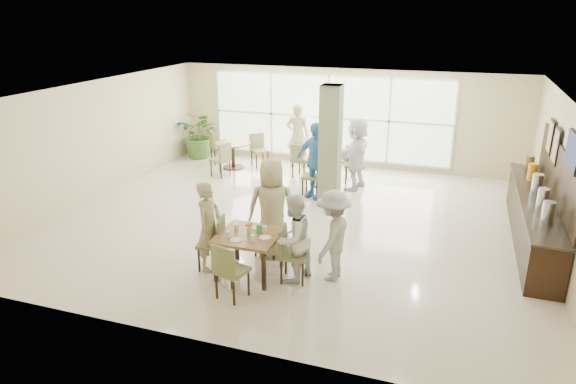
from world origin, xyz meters
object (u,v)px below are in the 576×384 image
(main_table, at_px, (249,239))
(adult_a, at_px, (315,160))
(teen_right, at_px, (293,238))
(buffet_counter, at_px, (534,216))
(adult_standing, at_px, (298,136))
(adult_b, at_px, (356,154))
(teen_far, at_px, (272,208))
(teen_standing, at_px, (333,236))
(teen_left, at_px, (209,226))
(round_table_right, at_px, (324,164))
(round_table_left, at_px, (233,149))
(potted_plant, at_px, (200,134))

(main_table, bearing_deg, adult_a, 90.04)
(teen_right, bearing_deg, buffet_counter, 146.90)
(adult_standing, bearing_deg, adult_b, 141.57)
(teen_far, xyz_separation_m, teen_standing, (1.28, -0.52, -0.14))
(teen_left, relative_size, teen_right, 1.05)
(buffet_counter, height_order, teen_far, buffet_counter)
(adult_standing, bearing_deg, teen_right, 101.99)
(main_table, relative_size, adult_a, 0.56)
(main_table, height_order, teen_left, teen_left)
(teen_left, bearing_deg, adult_standing, 8.01)
(buffet_counter, relative_size, adult_a, 2.53)
(teen_standing, bearing_deg, teen_right, -60.95)
(teen_far, bearing_deg, adult_b, -116.96)
(main_table, bearing_deg, round_table_right, 90.37)
(round_table_left, height_order, teen_standing, teen_standing)
(teen_right, bearing_deg, teen_standing, 133.34)
(buffet_counter, bearing_deg, round_table_right, 157.02)
(round_table_left, xyz_separation_m, adult_standing, (1.74, 0.66, 0.37))
(round_table_right, bearing_deg, potted_plant, 162.41)
(main_table, xyz_separation_m, adult_a, (-0.00, 4.10, 0.26))
(round_table_right, height_order, adult_standing, adult_standing)
(teen_right, relative_size, teen_standing, 0.97)
(round_table_left, height_order, teen_far, teen_far)
(main_table, relative_size, teen_far, 0.55)
(round_table_left, relative_size, adult_standing, 0.56)
(round_table_left, distance_m, adult_a, 3.34)
(teen_far, bearing_deg, adult_a, -105.72)
(adult_a, relative_size, adult_b, 1.01)
(main_table, relative_size, adult_standing, 0.55)
(buffet_counter, xyz_separation_m, teen_standing, (-3.37, -2.69, 0.24))
(round_table_left, bearing_deg, adult_b, -9.70)
(teen_standing, bearing_deg, round_table_left, -135.27)
(teen_left, height_order, adult_b, adult_b)
(buffet_counter, bearing_deg, adult_standing, 150.45)
(round_table_right, bearing_deg, teen_left, -97.96)
(round_table_right, relative_size, teen_right, 0.72)
(round_table_right, relative_size, buffet_counter, 0.23)
(potted_plant, bearing_deg, main_table, -55.95)
(round_table_right, bearing_deg, round_table_left, 166.92)
(adult_a, bearing_deg, round_table_left, 173.51)
(teen_left, relative_size, adult_b, 0.87)
(round_table_right, bearing_deg, teen_far, -88.08)
(buffet_counter, bearing_deg, adult_b, 152.43)
(teen_far, distance_m, teen_right, 1.04)
(round_table_left, xyz_separation_m, round_table_right, (2.88, -0.67, 0.01))
(teen_left, bearing_deg, round_table_right, -3.82)
(main_table, xyz_separation_m, teen_far, (0.11, 0.84, 0.27))
(buffet_counter, relative_size, potted_plant, 3.24)
(teen_standing, height_order, adult_a, adult_a)
(adult_standing, bearing_deg, teen_left, 88.74)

